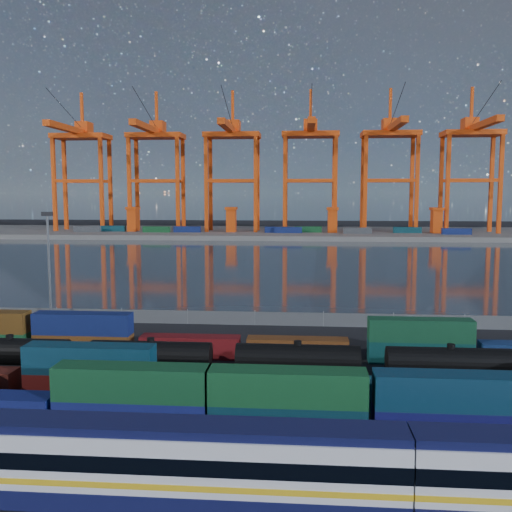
{
  "coord_description": "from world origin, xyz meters",
  "views": [
    {
      "loc": [
        6.84,
        -53.73,
        19.29
      ],
      "look_at": [
        0.0,
        30.0,
        10.0
      ],
      "focal_mm": 40.0,
      "sensor_mm": 36.0,
      "label": 1
    }
  ],
  "objects": [
    {
      "name": "ground",
      "position": [
        0.0,
        0.0,
        0.0
      ],
      "size": [
        700.0,
        700.0,
        0.0
      ],
      "primitive_type": "plane",
      "color": "black",
      "rests_on": "ground"
    },
    {
      "name": "harbor_water",
      "position": [
        0.0,
        105.0,
        0.01
      ],
      "size": [
        700.0,
        700.0,
        0.0
      ],
      "primitive_type": "plane",
      "color": "#29313B",
      "rests_on": "ground"
    },
    {
      "name": "far_quay",
      "position": [
        0.0,
        210.0,
        1.0
      ],
      "size": [
        700.0,
        70.0,
        2.0
      ],
      "primitive_type": "cube",
      "color": "#514F4C",
      "rests_on": "ground"
    },
    {
      "name": "distant_mountains",
      "position": [
        63.02,
        1600.0,
        220.29
      ],
      "size": [
        2470.0,
        1100.0,
        520.0
      ],
      "color": "#1E2630",
      "rests_on": "ground"
    },
    {
      "name": "container_row_south",
      "position": [
        -11.82,
        -10.14,
        2.49
      ],
      "size": [
        140.67,
        2.56,
        5.47
      ],
      "color": "#46484B",
      "rests_on": "ground"
    },
    {
      "name": "container_row_mid",
      "position": [
        13.08,
        -3.49,
        1.71
      ],
      "size": [
        142.31,
        2.46,
        5.25
      ],
      "color": "#45474B",
      "rests_on": "ground"
    },
    {
      "name": "container_row_north",
      "position": [
        -5.51,
        11.06,
        2.07
      ],
      "size": [
        140.9,
        2.39,
        5.08
      ],
      "color": "navy",
      "rests_on": "ground"
    },
    {
      "name": "tanker_string",
      "position": [
        14.21,
        3.97,
        2.05
      ],
      "size": [
        121.82,
        2.86,
        4.09
      ],
      "color": "black",
      "rests_on": "ground"
    },
    {
      "name": "waterfront_fence",
      "position": [
        -0.0,
        28.0,
        1.0
      ],
      "size": [
        160.12,
        0.12,
        2.2
      ],
      "color": "#595B5E",
      "rests_on": "ground"
    },
    {
      "name": "yard_light_mast",
      "position": [
        -30.0,
        26.0,
        9.3
      ],
      "size": [
        1.6,
        0.4,
        16.6
      ],
      "color": "slate",
      "rests_on": "ground"
    },
    {
      "name": "gantry_cranes",
      "position": [
        -7.5,
        203.27,
        39.95
      ],
      "size": [
        200.07,
        48.13,
        65.18
      ],
      "color": "#E44610",
      "rests_on": "ground"
    },
    {
      "name": "quay_containers",
      "position": [
        -11.0,
        195.46,
        3.3
      ],
      "size": [
        172.58,
        10.99,
        2.6
      ],
      "color": "navy",
      "rests_on": "far_quay"
    },
    {
      "name": "straddle_carriers",
      "position": [
        -2.5,
        200.0,
        7.82
      ],
      "size": [
        140.0,
        7.0,
        11.1
      ],
      "color": "#E44610",
      "rests_on": "far_quay"
    }
  ]
}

